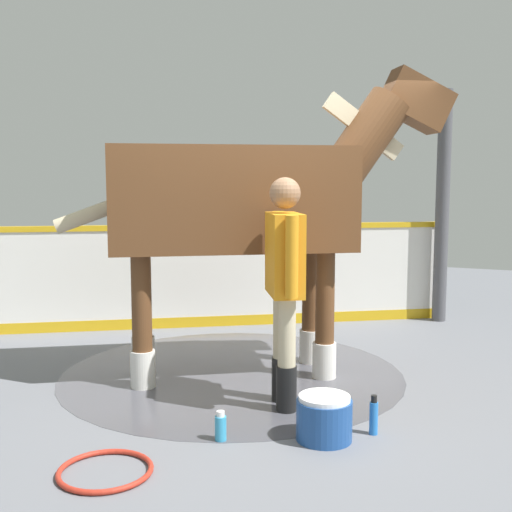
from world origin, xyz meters
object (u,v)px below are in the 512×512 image
object	(u,v)px
wash_bucket	(324,418)
hose_coil	(105,471)
bottle_spray	(374,416)
horse	(246,203)
handler	(284,276)
bottle_shampoo	(221,427)

from	to	relation	value
wash_bucket	hose_coil	bearing A→B (deg)	43.60
wash_bucket	bottle_spray	bearing A→B (deg)	-141.94
wash_bucket	horse	bearing A→B (deg)	-46.74
hose_coil	horse	bearing A→B (deg)	-88.91
horse	handler	size ratio (longest dim) A/B	1.75
wash_bucket	bottle_spray	distance (m)	0.35
handler	hose_coil	xyz separation A→B (m)	(0.54, 1.44, -0.96)
horse	bottle_shampoo	bearing A→B (deg)	-105.45
wash_bucket	bottle_shampoo	xyz separation A→B (m)	(0.61, 0.28, -0.05)
bottle_spray	hose_coil	xyz separation A→B (m)	(1.28, 1.17, -0.10)
handler	wash_bucket	xyz separation A→B (m)	(-0.46, 0.48, -0.83)
bottle_shampoo	hose_coil	bearing A→B (deg)	59.67
bottle_shampoo	hose_coil	size ratio (longest dim) A/B	0.36
bottle_spray	hose_coil	distance (m)	1.74
horse	wash_bucket	size ratio (longest dim) A/B	8.16
wash_bucket	bottle_shampoo	distance (m)	0.67
bottle_spray	hose_coil	world-z (taller)	bottle_spray
horse	wash_bucket	distance (m)	2.02
handler	hose_coil	distance (m)	1.81
wash_bucket	hose_coil	distance (m)	1.39
handler	wash_bucket	bearing A→B (deg)	103.30
handler	bottle_shampoo	bearing A→B (deg)	48.91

